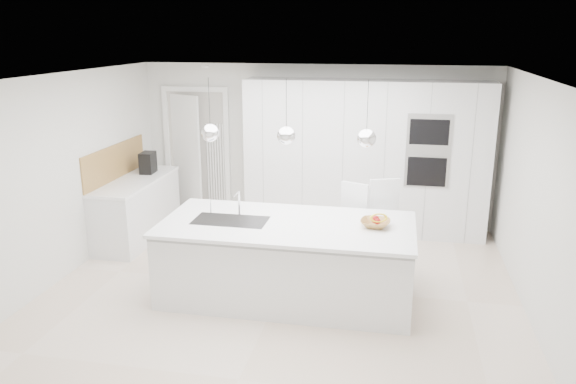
% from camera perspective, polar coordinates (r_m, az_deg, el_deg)
% --- Properties ---
extents(floor, '(5.50, 5.50, 0.00)m').
position_cam_1_polar(floor, '(6.90, -0.49, -9.49)').
color(floor, beige).
rests_on(floor, ground).
extents(wall_back, '(5.50, 0.00, 5.50)m').
position_cam_1_polar(wall_back, '(8.86, 2.77, 4.77)').
color(wall_back, silver).
rests_on(wall_back, ground).
extents(wall_left, '(0.00, 5.00, 5.00)m').
position_cam_1_polar(wall_left, '(7.51, -21.55, 1.60)').
color(wall_left, silver).
rests_on(wall_left, ground).
extents(ceiling, '(5.50, 5.50, 0.00)m').
position_cam_1_polar(ceiling, '(6.25, -0.54, 11.68)').
color(ceiling, white).
rests_on(ceiling, wall_back).
extents(tall_cabinets, '(3.60, 0.60, 2.30)m').
position_cam_1_polar(tall_cabinets, '(8.51, 7.80, 3.48)').
color(tall_cabinets, white).
rests_on(tall_cabinets, floor).
extents(oven_stack, '(0.62, 0.04, 1.05)m').
position_cam_1_polar(oven_stack, '(8.17, 14.04, 4.06)').
color(oven_stack, '#A5A5A8').
rests_on(oven_stack, tall_cabinets).
extents(doorway_frame, '(1.11, 0.08, 2.13)m').
position_cam_1_polar(doorway_frame, '(9.36, -9.19, 3.78)').
color(doorway_frame, white).
rests_on(doorway_frame, floor).
extents(hallway_door, '(0.76, 0.38, 2.00)m').
position_cam_1_polar(hallway_door, '(9.41, -10.72, 3.64)').
color(hallway_door, white).
rests_on(hallway_door, floor).
extents(radiator, '(0.32, 0.04, 1.40)m').
position_cam_1_polar(radiator, '(9.28, -7.31, 2.64)').
color(radiator, white).
rests_on(radiator, floor).
extents(left_base_cabinets, '(0.60, 1.80, 0.86)m').
position_cam_1_polar(left_base_cabinets, '(8.58, -15.07, -1.81)').
color(left_base_cabinets, white).
rests_on(left_base_cabinets, floor).
extents(left_worktop, '(0.62, 1.82, 0.04)m').
position_cam_1_polar(left_worktop, '(8.46, -15.29, 1.09)').
color(left_worktop, white).
rests_on(left_worktop, left_base_cabinets).
extents(oak_backsplash, '(0.02, 1.80, 0.50)m').
position_cam_1_polar(oak_backsplash, '(8.52, -17.16, 2.93)').
color(oak_backsplash, '#AC8144').
rests_on(oak_backsplash, wall_left).
extents(island_base, '(2.80, 1.20, 0.86)m').
position_cam_1_polar(island_base, '(6.44, -0.16, -7.24)').
color(island_base, white).
rests_on(island_base, floor).
extents(island_worktop, '(2.84, 1.40, 0.04)m').
position_cam_1_polar(island_worktop, '(6.32, -0.08, -3.31)').
color(island_worktop, white).
rests_on(island_worktop, island_base).
extents(island_sink, '(0.84, 0.44, 0.18)m').
position_cam_1_polar(island_sink, '(6.45, -5.85, -3.57)').
color(island_sink, '#3F3F42').
rests_on(island_sink, island_worktop).
extents(island_tap, '(0.02, 0.02, 0.30)m').
position_cam_1_polar(island_tap, '(6.54, -4.98, -1.13)').
color(island_tap, white).
rests_on(island_tap, island_worktop).
extents(pendant_left, '(0.20, 0.20, 0.20)m').
position_cam_1_polar(pendant_left, '(6.24, -7.90, 5.96)').
color(pendant_left, white).
rests_on(pendant_left, ceiling).
extents(pendant_mid, '(0.20, 0.20, 0.20)m').
position_cam_1_polar(pendant_mid, '(6.01, -0.18, 5.75)').
color(pendant_mid, white).
rests_on(pendant_mid, ceiling).
extents(pendant_right, '(0.20, 0.20, 0.20)m').
position_cam_1_polar(pendant_right, '(5.91, 7.97, 5.41)').
color(pendant_right, white).
rests_on(pendant_right, ceiling).
extents(fruit_bowl, '(0.35, 0.35, 0.08)m').
position_cam_1_polar(fruit_bowl, '(6.25, 8.86, -3.17)').
color(fruit_bowl, '#AC8144').
rests_on(fruit_bowl, island_worktop).
extents(espresso_machine, '(0.22, 0.31, 0.32)m').
position_cam_1_polar(espresso_machine, '(8.78, -14.05, 2.91)').
color(espresso_machine, black).
rests_on(espresso_machine, left_worktop).
extents(bar_stool_left, '(0.55, 0.63, 1.15)m').
position_cam_1_polar(bar_stool_left, '(7.03, 6.58, -4.03)').
color(bar_stool_left, white).
rests_on(bar_stool_left, floor).
extents(bar_stool_right, '(0.57, 0.66, 1.21)m').
position_cam_1_polar(bar_stool_right, '(7.04, 9.56, -3.86)').
color(bar_stool_right, white).
rests_on(bar_stool_right, floor).
extents(apple_a, '(0.07, 0.07, 0.07)m').
position_cam_1_polar(apple_a, '(6.24, 9.06, -2.95)').
color(apple_a, '#AA1213').
rests_on(apple_a, fruit_bowl).
extents(apple_b, '(0.09, 0.09, 0.09)m').
position_cam_1_polar(apple_b, '(6.27, 8.86, -2.77)').
color(apple_b, '#AA1213').
rests_on(apple_b, fruit_bowl).
extents(banana_bunch, '(0.23, 0.17, 0.21)m').
position_cam_1_polar(banana_bunch, '(6.20, 9.20, -2.62)').
color(banana_bunch, yellow).
rests_on(banana_bunch, fruit_bowl).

